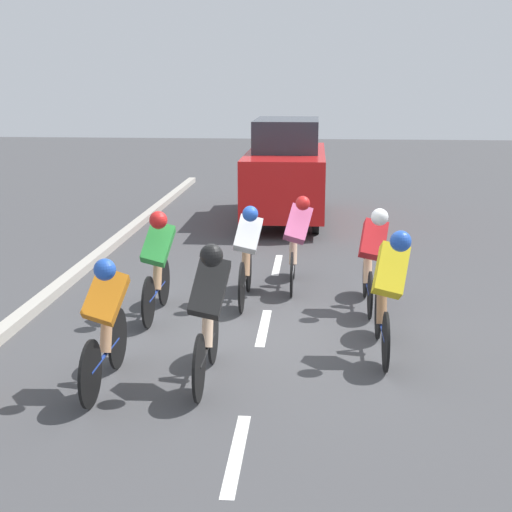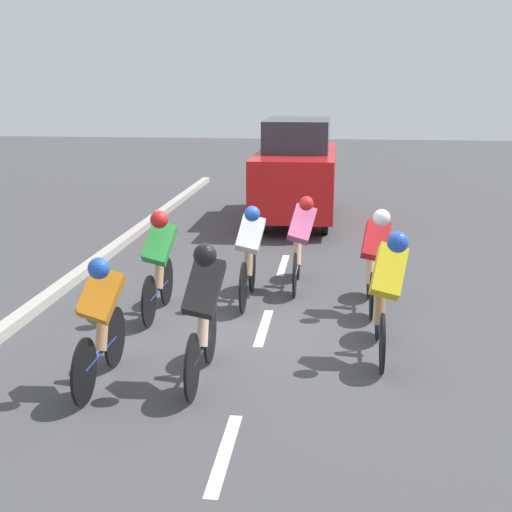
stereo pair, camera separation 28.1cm
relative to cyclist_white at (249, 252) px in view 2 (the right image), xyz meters
name	(u,v)px [view 2 (the right image)]	position (x,y,z in m)	size (l,w,h in m)	color
ground_plane	(264,328)	(-0.31, 1.04, -0.75)	(60.00, 60.00, 0.00)	#424244
lane_stripe_near	(225,453)	(-0.31, 4.23, -0.75)	(0.12, 1.40, 0.01)	white
lane_stripe_mid	(264,327)	(-0.31, 1.03, -0.75)	(0.12, 1.40, 0.01)	white
lane_stripe_far	(283,265)	(-0.31, -2.17, -0.75)	(0.12, 1.40, 0.01)	white
curb	(26,313)	(2.89, 1.03, -0.68)	(0.20, 26.40, 0.14)	#A8A399
cyclist_white	(249,252)	(0.00, 0.00, 0.00)	(0.42, 1.72, 1.45)	black
cyclist_pink	(300,239)	(-0.67, -0.79, 0.02)	(0.46, 1.65, 1.47)	black
cyclist_green	(159,259)	(1.12, 0.74, 0.04)	(0.44, 1.63, 1.49)	black
cyclist_red	(374,255)	(-1.73, 0.14, 0.03)	(0.42, 1.62, 1.46)	black
cyclist_black	(203,308)	(0.13, 2.81, 0.07)	(0.43, 1.68, 1.56)	black
cyclist_orange	(101,317)	(1.15, 3.02, 0.01)	(0.46, 1.65, 1.45)	black
cyclist_yellow	(386,289)	(-1.79, 1.88, 0.06)	(0.44, 1.70, 1.53)	black
support_car	(297,171)	(-0.29, -6.21, 0.37)	(1.70, 4.39, 2.26)	black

